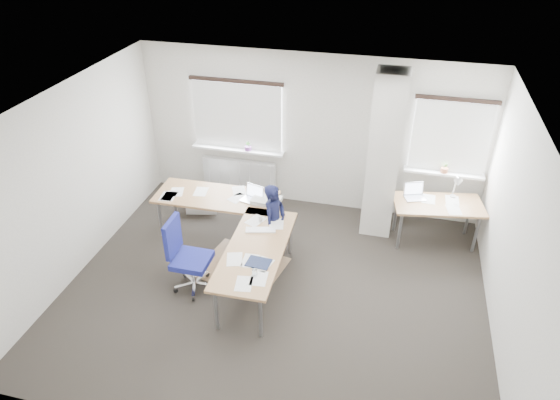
% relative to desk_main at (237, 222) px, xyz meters
% --- Properties ---
extents(ground, '(6.00, 6.00, 0.00)m').
position_rel_desk_main_xyz_m(ground, '(0.73, -0.59, -0.69)').
color(ground, '#2A2522').
rests_on(ground, ground).
extents(room_shell, '(6.04, 5.04, 2.82)m').
position_rel_desk_main_xyz_m(room_shell, '(0.91, -0.13, 1.05)').
color(room_shell, beige).
rests_on(room_shell, ground).
extents(floor_mat, '(1.42, 1.28, 0.01)m').
position_rel_desk_main_xyz_m(floor_mat, '(0.10, -0.21, -0.69)').
color(floor_mat, '#92714F').
rests_on(floor_mat, ground).
extents(white_crate, '(0.61, 0.49, 0.32)m').
position_rel_desk_main_xyz_m(white_crate, '(-1.09, 1.20, -0.53)').
color(white_crate, white).
rests_on(white_crate, ground).
extents(desk_main, '(2.45, 2.61, 0.96)m').
position_rel_desk_main_xyz_m(desk_main, '(0.00, 0.00, 0.00)').
color(desk_main, '#90623E').
rests_on(desk_main, ground).
extents(desk_side, '(1.50, 0.93, 1.22)m').
position_rel_desk_main_xyz_m(desk_side, '(2.97, 1.23, -0.01)').
color(desk_side, '#90623E').
rests_on(desk_side, ground).
extents(task_chair, '(0.63, 0.62, 1.16)m').
position_rel_desk_main_xyz_m(task_chair, '(-0.46, -0.83, -0.37)').
color(task_chair, navy).
rests_on(task_chair, ground).
extents(person, '(0.43, 0.54, 1.29)m').
position_rel_desk_main_xyz_m(person, '(0.53, 0.19, -0.05)').
color(person, black).
rests_on(person, ground).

